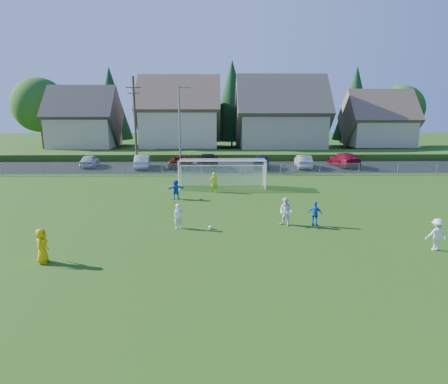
{
  "coord_description": "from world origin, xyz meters",
  "views": [
    {
      "loc": [
        -0.46,
        -17.85,
        7.22
      ],
      "look_at": [
        0.0,
        8.0,
        1.4
      ],
      "focal_mm": 32.0,
      "sensor_mm": 36.0,
      "label": 1
    }
  ],
  "objects": [
    {
      "name": "player_white_c",
      "position": [
        10.46,
        0.84,
        0.81
      ],
      "size": [
        1.05,
        0.61,
        1.62
      ],
      "primitive_type": "imported",
      "rotation": [
        0.0,
        0.0,
        3.15
      ],
      "color": "white",
      "rests_on": "ground"
    },
    {
      "name": "player_blue_a",
      "position": [
        5.37,
        4.9,
        0.74
      ],
      "size": [
        0.93,
        0.72,
        1.48
      ],
      "primitive_type": "imported",
      "rotation": [
        0.0,
        0.0,
        2.66
      ],
      "color": "blue",
      "rests_on": "ground"
    },
    {
      "name": "car_d",
      "position": [
        -1.49,
        26.64,
        0.82
      ],
      "size": [
        2.32,
        5.65,
        1.63
      ],
      "primitive_type": "imported",
      "rotation": [
        0.0,
        0.0,
        3.15
      ],
      "color": "black",
      "rests_on": "ground"
    },
    {
      "name": "car_c",
      "position": [
        -4.55,
        27.16,
        0.73
      ],
      "size": [
        2.47,
        5.29,
        1.47
      ],
      "primitive_type": "imported",
      "rotation": [
        0.0,
        0.0,
        3.13
      ],
      "color": "#501809",
      "rests_on": "ground"
    },
    {
      "name": "soccer_ball",
      "position": [
        -0.86,
        4.37,
        0.11
      ],
      "size": [
        0.22,
        0.22,
        0.22
      ],
      "primitive_type": "sphere",
      "color": "white",
      "rests_on": "ground"
    },
    {
      "name": "grass_embankment",
      "position": [
        0.0,
        35.0,
        0.4
      ],
      "size": [
        70.0,
        6.0,
        0.8
      ],
      "primitive_type": "cube",
      "color": "#1E420F",
      "rests_on": "ground"
    },
    {
      "name": "streetlight",
      "position": [
        -4.45,
        26.0,
        4.84
      ],
      "size": [
        1.38,
        0.18,
        9.0
      ],
      "color": "slate",
      "rests_on": "ground"
    },
    {
      "name": "ground",
      "position": [
        0.0,
        0.0,
        0.0
      ],
      "size": [
        160.0,
        160.0,
        0.0
      ],
      "primitive_type": "plane",
      "color": "#193D0C",
      "rests_on": "ground"
    },
    {
      "name": "car_g",
      "position": [
        14.14,
        27.41,
        0.8
      ],
      "size": [
        2.85,
        5.72,
        1.6
      ],
      "primitive_type": "imported",
      "rotation": [
        0.0,
        0.0,
        3.26
      ],
      "color": "maroon",
      "rests_on": "ground"
    },
    {
      "name": "asphalt_lot",
      "position": [
        0.0,
        27.5,
        0.01
      ],
      "size": [
        60.0,
        60.0,
        0.0
      ],
      "primitive_type": "plane",
      "color": "black",
      "rests_on": "ground"
    },
    {
      "name": "goalkeeper",
      "position": [
        -0.71,
        14.25,
        0.83
      ],
      "size": [
        0.69,
        0.54,
        1.66
      ],
      "primitive_type": "imported",
      "rotation": [
        0.0,
        0.0,
        3.41
      ],
      "color": "#C3E61B",
      "rests_on": "ground"
    },
    {
      "name": "car_b",
      "position": [
        -8.83,
        26.71,
        0.73
      ],
      "size": [
        2.03,
        4.6,
        1.47
      ],
      "primitive_type": "imported",
      "rotation": [
        0.0,
        0.0,
        3.25
      ],
      "color": "silver",
      "rests_on": "ground"
    },
    {
      "name": "utility_pole",
      "position": [
        -9.5,
        27.0,
        5.15
      ],
      "size": [
        1.6,
        0.26,
        10.0
      ],
      "color": "#473321",
      "rests_on": "ground"
    },
    {
      "name": "car_a",
      "position": [
        -15.04,
        27.66,
        0.7
      ],
      "size": [
        2.02,
        4.25,
        1.4
      ],
      "primitive_type": "imported",
      "rotation": [
        0.0,
        0.0,
        3.23
      ],
      "color": "silver",
      "rests_on": "ground"
    },
    {
      "name": "player_blue_b",
      "position": [
        -3.61,
        11.88,
        0.76
      ],
      "size": [
        1.47,
        0.87,
        1.51
      ],
      "primitive_type": "imported",
      "rotation": [
        0.0,
        0.0,
        3.46
      ],
      "color": "blue",
      "rests_on": "ground"
    },
    {
      "name": "player_white_a",
      "position": [
        -2.72,
        4.56,
        0.73
      ],
      "size": [
        0.6,
        0.46,
        1.46
      ],
      "primitive_type": "imported",
      "rotation": [
        0.0,
        0.0,
        0.23
      ],
      "color": "white",
      "rests_on": "ground"
    },
    {
      "name": "car_e",
      "position": [
        4.47,
        26.59,
        0.78
      ],
      "size": [
        2.17,
        4.71,
        1.56
      ],
      "primitive_type": "imported",
      "rotation": [
        0.0,
        0.0,
        3.07
      ],
      "color": "#11203E",
      "rests_on": "ground"
    },
    {
      "name": "player_white_b",
      "position": [
        3.63,
        4.98,
        0.86
      ],
      "size": [
        1.05,
        1.03,
        1.71
      ],
      "primitive_type": "imported",
      "rotation": [
        0.0,
        0.0,
        -0.71
      ],
      "color": "white",
      "rests_on": "ground"
    },
    {
      "name": "chainlink_fence",
      "position": [
        0.0,
        22.0,
        0.63
      ],
      "size": [
        52.06,
        0.06,
        1.2
      ],
      "color": "gray",
      "rests_on": "ground"
    },
    {
      "name": "referee",
      "position": [
        -8.48,
        -0.49,
        0.82
      ],
      "size": [
        0.54,
        0.81,
        1.63
      ],
      "primitive_type": "imported",
      "rotation": [
        0.0,
        0.0,
        1.59
      ],
      "color": "#FFBC05",
      "rests_on": "ground"
    },
    {
      "name": "soccer_goal",
      "position": [
        0.0,
        16.05,
        1.63
      ],
      "size": [
        7.42,
        1.9,
        2.5
      ],
      "color": "white",
      "rests_on": "ground"
    },
    {
      "name": "houses_row",
      "position": [
        1.97,
        42.46,
        7.33
      ],
      "size": [
        53.9,
        11.45,
        13.27
      ],
      "color": "tan",
      "rests_on": "ground"
    },
    {
      "name": "tree_row",
      "position": [
        1.04,
        48.74,
        6.91
      ],
      "size": [
        65.98,
        12.36,
        13.8
      ],
      "color": "#382616",
      "rests_on": "ground"
    },
    {
      "name": "car_f",
      "position": [
        9.27,
        26.52,
        0.72
      ],
      "size": [
        1.82,
        4.47,
        1.44
      ],
      "primitive_type": "imported",
      "rotation": [
        0.0,
        0.0,
        3.07
      ],
      "color": "#AEAEAE",
      "rests_on": "ground"
    }
  ]
}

